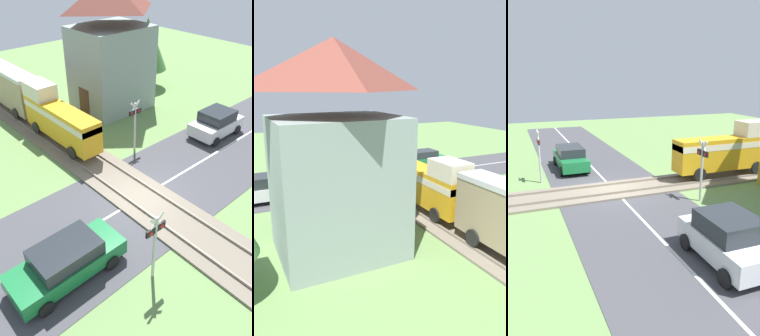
# 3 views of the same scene
# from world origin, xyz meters

# --- Properties ---
(ground_plane) EXTENTS (60.00, 60.00, 0.00)m
(ground_plane) POSITION_xyz_m (0.00, 0.00, 0.00)
(ground_plane) COLOR #66894C
(road_surface) EXTENTS (48.00, 6.40, 0.02)m
(road_surface) POSITION_xyz_m (0.00, 0.00, 0.01)
(road_surface) COLOR #424247
(road_surface) RESTS_ON ground_plane
(track_bed) EXTENTS (2.80, 48.00, 0.24)m
(track_bed) POSITION_xyz_m (0.00, 0.00, 0.07)
(track_bed) COLOR #756B5B
(track_bed) RESTS_ON ground_plane
(car_near_crossing) EXTENTS (4.44, 1.89, 1.56)m
(car_near_crossing) POSITION_xyz_m (-5.25, -1.44, 0.81)
(car_near_crossing) COLOR #197038
(car_near_crossing) RESTS_ON ground_plane
(car_far_side) EXTENTS (3.64, 2.01, 1.69)m
(car_far_side) POSITION_xyz_m (8.10, 1.44, 0.86)
(car_far_side) COLOR silver
(car_far_side) RESTS_ON ground_plane
(crossing_signal_west_approach) EXTENTS (0.90, 0.18, 3.14)m
(crossing_signal_west_approach) POSITION_xyz_m (-2.92, -3.61, 2.01)
(crossing_signal_west_approach) COLOR #B7B7B7
(crossing_signal_west_approach) RESTS_ON ground_plane
(crossing_signal_east_approach) EXTENTS (0.90, 0.18, 3.14)m
(crossing_signal_east_approach) POSITION_xyz_m (2.92, 3.61, 2.01)
(crossing_signal_east_approach) COLOR #B7B7B7
(crossing_signal_east_approach) RESTS_ON ground_plane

